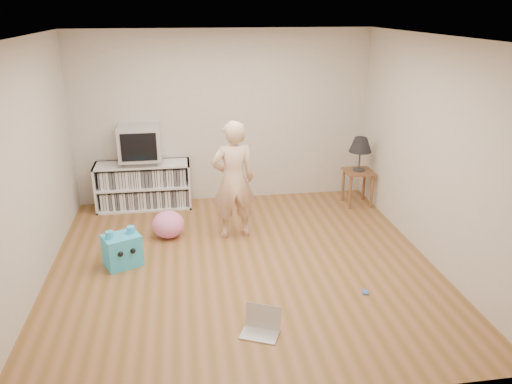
{
  "coord_description": "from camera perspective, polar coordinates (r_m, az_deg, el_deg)",
  "views": [
    {
      "loc": [
        -0.63,
        -5.23,
        2.9
      ],
      "look_at": [
        0.22,
        0.4,
        0.76
      ],
      "focal_mm": 35.0,
      "sensor_mm": 36.0,
      "label": 1
    }
  ],
  "objects": [
    {
      "name": "laptop",
      "position": [
        4.88,
        0.62,
        -14.99
      ],
      "size": [
        0.43,
        0.39,
        0.24
      ],
      "rotation": [
        0.0,
        0.0,
        -0.42
      ],
      "color": "silver",
      "rests_on": "ground"
    },
    {
      "name": "media_unit",
      "position": [
        7.73,
        -12.72,
        0.76
      ],
      "size": [
        1.4,
        0.45,
        0.7
      ],
      "color": "white",
      "rests_on": "ground"
    },
    {
      "name": "person",
      "position": [
        6.44,
        -2.61,
        1.36
      ],
      "size": [
        0.61,
        0.44,
        1.57
      ],
      "primitive_type": "imported",
      "rotation": [
        0.0,
        0.0,
        3.26
      ],
      "color": "beige",
      "rests_on": "ground"
    },
    {
      "name": "ground",
      "position": [
        6.02,
        -1.55,
        -8.28
      ],
      "size": [
        4.5,
        4.5,
        0.0
      ],
      "primitive_type": "plane",
      "color": "brown",
      "rests_on": "ground"
    },
    {
      "name": "dvd_deck",
      "position": [
        7.59,
        -12.95,
        3.46
      ],
      "size": [
        0.45,
        0.35,
        0.07
      ],
      "primitive_type": "cube",
      "color": "gray",
      "rests_on": "media_unit"
    },
    {
      "name": "walls",
      "position": [
        5.51,
        -1.68,
        3.65
      ],
      "size": [
        4.52,
        4.52,
        2.6
      ],
      "color": "beige",
      "rests_on": "ground"
    },
    {
      "name": "crt_tv",
      "position": [
        7.51,
        -13.12,
        5.53
      ],
      "size": [
        0.6,
        0.53,
        0.5
      ],
      "color": "#AFAFB4",
      "rests_on": "dvd_deck"
    },
    {
      "name": "plush_pink",
      "position": [
        6.72,
        -9.99,
        -3.67
      ],
      "size": [
        0.5,
        0.5,
        0.36
      ],
      "primitive_type": "ellipsoid",
      "rotation": [
        0.0,
        0.0,
        0.22
      ],
      "color": "pink",
      "rests_on": "ground"
    },
    {
      "name": "ceiling",
      "position": [
        5.28,
        -1.83,
        17.27
      ],
      "size": [
        4.5,
        4.5,
        0.01
      ],
      "primitive_type": "cube",
      "color": "white",
      "rests_on": "walls"
    },
    {
      "name": "playing_cards",
      "position": [
        5.59,
        12.36,
        -11.11
      ],
      "size": [
        0.08,
        0.1,
        0.02
      ],
      "primitive_type": "cube",
      "rotation": [
        0.0,
        0.0,
        -0.22
      ],
      "color": "#4267B2",
      "rests_on": "ground"
    },
    {
      "name": "plush_blue",
      "position": [
        6.12,
        -15.04,
        -6.39
      ],
      "size": [
        0.5,
        0.46,
        0.47
      ],
      "rotation": [
        0.0,
        0.0,
        0.43
      ],
      "color": "#33BBF3",
      "rests_on": "ground"
    },
    {
      "name": "table_lamp",
      "position": [
        7.62,
        11.85,
        5.22
      ],
      "size": [
        0.34,
        0.34,
        0.52
      ],
      "color": "#333333",
      "rests_on": "side_table"
    },
    {
      "name": "side_table",
      "position": [
        7.77,
        11.57,
        1.49
      ],
      "size": [
        0.42,
        0.42,
        0.55
      ],
      "color": "brown",
      "rests_on": "ground"
    }
  ]
}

